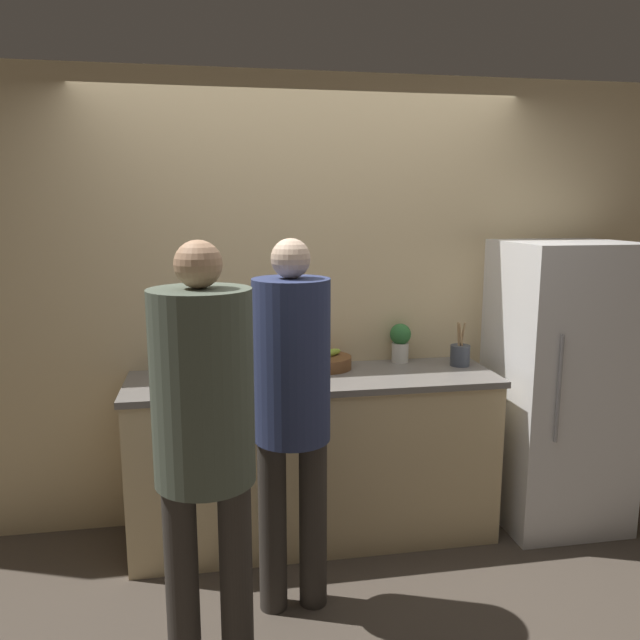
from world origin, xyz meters
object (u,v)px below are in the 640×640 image
(person_left, at_px, (204,424))
(utensil_crock, at_px, (460,355))
(bottle_dark, at_px, (197,369))
(fruit_bowl, at_px, (325,362))
(bottle_red, at_px, (282,357))
(potted_plant, at_px, (400,341))
(cup_black, at_px, (237,369))
(person_center, at_px, (292,396))
(refrigerator, at_px, (558,384))

(person_left, bearing_deg, utensil_crock, 36.58)
(person_left, xyz_separation_m, bottle_dark, (-0.04, 1.00, -0.05))
(fruit_bowl, bearing_deg, bottle_dark, -167.10)
(fruit_bowl, relative_size, bottle_dark, 1.71)
(bottle_dark, distance_m, bottle_red, 0.49)
(utensil_crock, distance_m, potted_plant, 0.36)
(bottle_red, height_order, potted_plant, potted_plant)
(bottle_dark, height_order, cup_black, bottle_dark)
(person_center, bearing_deg, potted_plant, 47.67)
(refrigerator, relative_size, person_center, 0.96)
(refrigerator, xyz_separation_m, fruit_bowl, (-1.36, 0.20, 0.15))
(cup_black, xyz_separation_m, potted_plant, (0.98, 0.14, 0.09))
(utensil_crock, bearing_deg, potted_plant, 156.57)
(person_left, relative_size, bottle_dark, 9.64)
(bottle_dark, distance_m, cup_black, 0.23)
(bottle_dark, xyz_separation_m, cup_black, (0.21, 0.09, -0.03))
(person_left, distance_m, bottle_red, 1.23)
(refrigerator, bearing_deg, fruit_bowl, 171.78)
(bottle_red, xyz_separation_m, cup_black, (-0.26, -0.06, -0.04))
(person_left, distance_m, fruit_bowl, 1.35)
(utensil_crock, height_order, bottle_red, utensil_crock)
(bottle_red, bearing_deg, fruit_bowl, 4.65)
(refrigerator, xyz_separation_m, utensil_crock, (-0.57, 0.12, 0.17))
(person_left, relative_size, cup_black, 20.43)
(fruit_bowl, relative_size, bottle_red, 1.50)
(refrigerator, bearing_deg, person_center, -160.64)
(utensil_crock, height_order, potted_plant, utensil_crock)
(person_center, relative_size, potted_plant, 7.41)
(fruit_bowl, distance_m, cup_black, 0.51)
(fruit_bowl, bearing_deg, person_left, -120.10)
(bottle_red, relative_size, cup_black, 2.42)
(refrigerator, height_order, person_left, person_left)
(person_center, distance_m, potted_plant, 1.13)
(fruit_bowl, bearing_deg, person_center, -110.71)
(cup_black, bearing_deg, fruit_bowl, 8.61)
(bottle_dark, xyz_separation_m, bottle_red, (0.47, 0.14, 0.01))
(fruit_bowl, bearing_deg, refrigerator, -8.22)
(utensil_crock, bearing_deg, person_left, -143.42)
(bottle_red, xyz_separation_m, potted_plant, (0.72, 0.08, 0.05))
(utensil_crock, relative_size, bottle_red, 1.24)
(utensil_crock, distance_m, cup_black, 1.30)
(bottle_dark, bearing_deg, cup_black, 22.46)
(cup_black, bearing_deg, refrigerator, -3.66)
(refrigerator, distance_m, potted_plant, 0.96)
(potted_plant, bearing_deg, fruit_bowl, -172.67)
(person_center, bearing_deg, refrigerator, 19.36)
(person_center, xyz_separation_m, bottle_red, (0.04, 0.76, -0.01))
(fruit_bowl, bearing_deg, cup_black, -171.39)
(utensil_crock, bearing_deg, refrigerator, -11.65)
(person_left, relative_size, bottle_red, 8.45)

